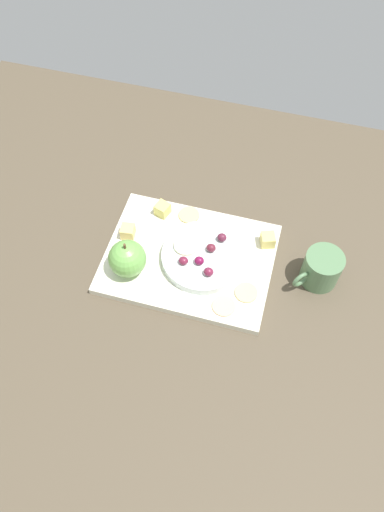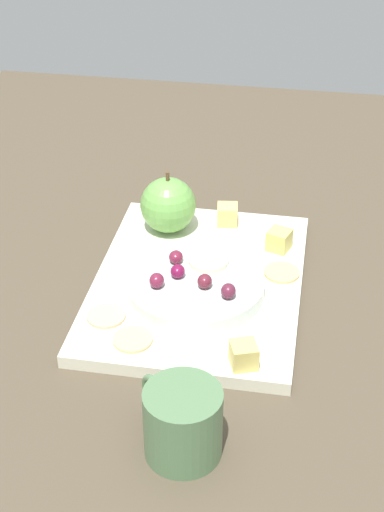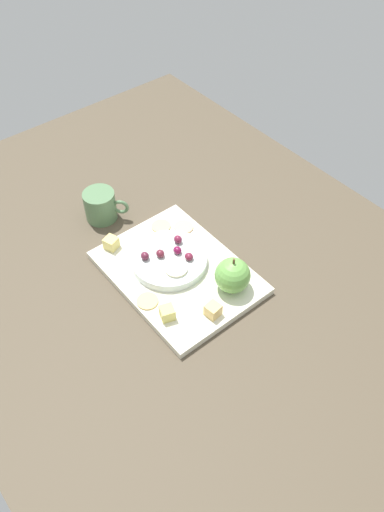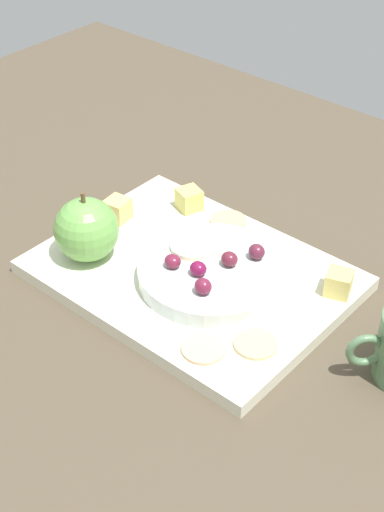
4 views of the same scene
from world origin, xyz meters
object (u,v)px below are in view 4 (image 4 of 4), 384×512
(serving_dish, at_px, (212,273))
(apple_whole, at_px, (86,230))
(platter, at_px, (192,275))
(cracker_1, at_px, (203,349))
(cracker_2, at_px, (228,221))
(grape_3, at_px, (257,252))
(grape_2, at_px, (198,269))
(cracker_0, at_px, (256,344))
(grape_4, at_px, (229,259))
(cheese_cube_2, at_px, (339,283))
(cheese_cube_0, at_px, (189,199))
(grape_0, at_px, (203,286))
(grape_1, at_px, (173,261))
(cheese_cube_1, at_px, (118,209))
(apple_slice_0, at_px, (192,246))

(serving_dish, distance_m, apple_whole, 0.15)
(platter, bearing_deg, cracker_1, 135.70)
(cracker_2, bearing_deg, grape_3, 146.37)
(serving_dish, bearing_deg, grape_3, -123.27)
(cracker_1, relative_size, grape_3, 2.32)
(serving_dish, relative_size, grape_2, 8.62)
(cracker_0, xyz_separation_m, grape_4, (0.09, -0.07, 0.03))
(cracker_2, bearing_deg, cracker_0, 135.92)
(serving_dish, relative_size, cheese_cube_2, 6.07)
(cracker_0, bearing_deg, cracker_1, 48.25)
(cheese_cube_0, distance_m, cheese_cube_2, 0.24)
(cheese_cube_0, height_order, cracker_1, cheese_cube_0)
(cracker_0, height_order, grape_0, grape_0)
(apple_whole, xyz_separation_m, cracker_1, (-0.20, 0.03, -0.04))
(cheese_cube_2, relative_size, cracker_1, 0.61)
(cracker_1, height_order, grape_1, grape_1)
(serving_dish, bearing_deg, cracker_2, -60.52)
(platter, relative_size, cheese_cube_1, 12.36)
(grape_1, distance_m, grape_3, 0.10)
(apple_whole, relative_size, grape_1, 3.88)
(grape_3, height_order, apple_slice_0, grape_3)
(apple_slice_0, bearing_deg, grape_2, 138.76)
(grape_0, bearing_deg, cheese_cube_0, -44.56)
(cheese_cube_1, relative_size, cracker_2, 0.61)
(cheese_cube_0, relative_size, grape_2, 1.42)
(apple_whole, height_order, cracker_2, apple_whole)
(grape_1, xyz_separation_m, apple_slice_0, (0.01, -0.04, -0.00))
(grape_3, height_order, grape_4, same)
(grape_2, bearing_deg, grape_0, 139.87)
(cracker_2, height_order, grape_1, grape_1)
(cracker_1, bearing_deg, grape_4, -63.71)
(apple_whole, bearing_deg, grape_2, -163.99)
(cracker_0, bearing_deg, cheese_cube_2, -97.97)
(cracker_2, relative_size, grape_3, 2.32)
(grape_0, height_order, grape_3, same)
(platter, xyz_separation_m, grape_3, (-0.06, -0.04, 0.04))
(cheese_cube_0, relative_size, apple_slice_0, 0.55)
(grape_2, bearing_deg, grape_4, -113.49)
(platter, distance_m, grape_4, 0.06)
(cracker_0, bearing_deg, grape_4, -37.08)
(cracker_0, height_order, cracker_1, same)
(platter, height_order, grape_1, grape_1)
(platter, distance_m, grape_0, 0.08)
(cheese_cube_0, height_order, cheese_cube_2, same)
(grape_0, relative_size, grape_4, 1.00)
(cheese_cube_2, distance_m, grape_1, 0.18)
(cheese_cube_2, distance_m, cracker_1, 0.18)
(cracker_0, distance_m, grape_3, 0.13)
(grape_2, relative_size, apple_slice_0, 0.39)
(grape_4, distance_m, apple_slice_0, 0.05)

